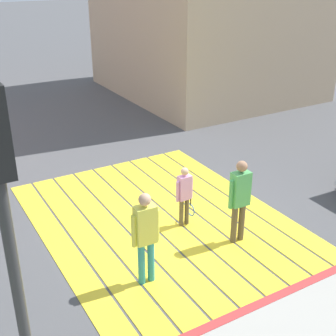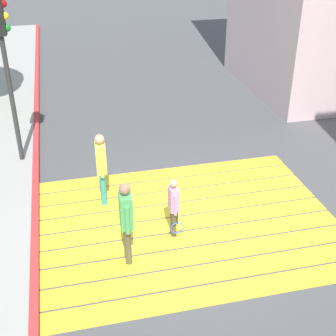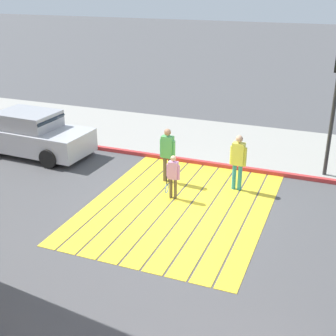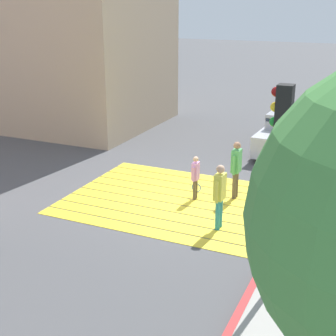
{
  "view_description": "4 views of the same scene",
  "coord_description": "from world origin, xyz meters",
  "px_view_note": "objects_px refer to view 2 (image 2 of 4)",
  "views": [
    {
      "loc": [
        -7.49,
        4.23,
        5.15
      ],
      "look_at": [
        0.27,
        -0.35,
        1.06
      ],
      "focal_mm": 49.03,
      "sensor_mm": 36.0,
      "label": 1
    },
    {
      "loc": [
        -2.38,
        -8.07,
        6.1
      ],
      "look_at": [
        -0.25,
        0.86,
        0.94
      ],
      "focal_mm": 50.51,
      "sensor_mm": 36.0,
      "label": 2
    },
    {
      "loc": [
        10.75,
        3.93,
        5.95
      ],
      "look_at": [
        -0.26,
        -0.43,
        1.01
      ],
      "focal_mm": 48.66,
      "sensor_mm": 36.0,
      "label": 3
    },
    {
      "loc": [
        -5.19,
        12.17,
        5.62
      ],
      "look_at": [
        0.37,
        -0.13,
        0.93
      ],
      "focal_mm": 51.73,
      "sensor_mm": 36.0,
      "label": 4
    }
  ],
  "objects_px": {
    "pedestrian_adult_lead": "(101,164)",
    "traffic_light_corner": "(5,51)",
    "pedestrian_adult_trailing": "(126,218)",
    "pedestrian_child_with_racket": "(174,205)"
  },
  "relations": [
    {
      "from": "traffic_light_corner",
      "to": "pedestrian_child_with_racket",
      "type": "distance_m",
      "value": 5.59
    },
    {
      "from": "pedestrian_child_with_racket",
      "to": "pedestrian_adult_trailing",
      "type": "bearing_deg",
      "value": -150.99
    },
    {
      "from": "pedestrian_adult_trailing",
      "to": "pedestrian_child_with_racket",
      "type": "height_order",
      "value": "pedestrian_adult_trailing"
    },
    {
      "from": "traffic_light_corner",
      "to": "pedestrian_adult_trailing",
      "type": "distance_m",
      "value": 5.44
    },
    {
      "from": "pedestrian_adult_lead",
      "to": "pedestrian_child_with_racket",
      "type": "distance_m",
      "value": 2.05
    },
    {
      "from": "pedestrian_adult_lead",
      "to": "pedestrian_adult_trailing",
      "type": "bearing_deg",
      "value": -84.24
    },
    {
      "from": "pedestrian_adult_lead",
      "to": "pedestrian_child_with_racket",
      "type": "xyz_separation_m",
      "value": [
        1.27,
        -1.58,
        -0.26
      ]
    },
    {
      "from": "traffic_light_corner",
      "to": "pedestrian_child_with_racket",
      "type": "xyz_separation_m",
      "value": [
        3.16,
        -4.01,
        -2.28
      ]
    },
    {
      "from": "traffic_light_corner",
      "to": "pedestrian_child_with_racket",
      "type": "relative_size",
      "value": 3.17
    },
    {
      "from": "pedestrian_adult_lead",
      "to": "traffic_light_corner",
      "type": "bearing_deg",
      "value": 127.88
    }
  ]
}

